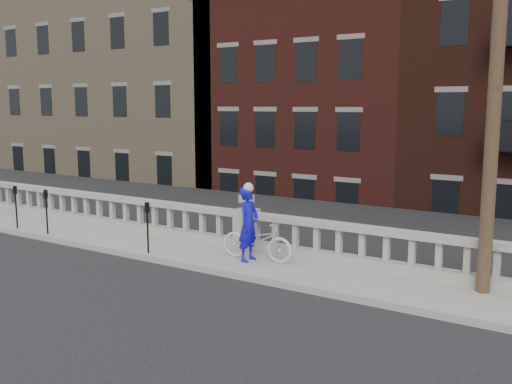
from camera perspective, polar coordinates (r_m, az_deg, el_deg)
ground at (r=12.75m, az=-10.98°, el=-9.95°), size 120.00×120.00×0.00m
sidewalk at (r=14.93m, az=-2.97°, el=-6.71°), size 32.00×2.20×0.15m
balustrade at (r=15.55m, az=-0.94°, el=-3.92°), size 28.00×0.34×1.03m
planter_pedestal at (r=15.51m, az=-0.95°, el=-3.24°), size 0.55×0.55×1.76m
lower_level at (r=32.71m, az=18.89°, el=5.79°), size 80.00×44.00×20.80m
utility_pole at (r=12.53m, az=23.05°, el=13.49°), size 1.60×0.28×10.00m
parking_meter_b at (r=19.56m, az=-22.89°, el=-0.94°), size 0.10×0.09×1.36m
parking_meter_c at (r=18.35m, az=-20.24°, el=-1.38°), size 0.10×0.09×1.36m
parking_meter_d at (r=15.29m, az=-10.80°, el=-2.94°), size 0.10×0.09×1.36m
bicycle at (r=14.45m, az=0.11°, el=-4.83°), size 1.99×0.86×1.02m
cyclist at (r=14.28m, az=-0.75°, el=-3.23°), size 0.48×0.70×1.88m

